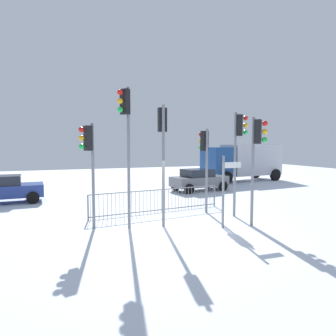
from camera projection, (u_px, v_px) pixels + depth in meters
ground_plane at (186, 230)px, 11.07m from camera, size 60.00×60.00×0.00m
traffic_light_mid_left at (126, 126)px, 11.05m from camera, size 0.50×0.44×5.19m
traffic_light_mid_right at (162, 138)px, 11.51m from camera, size 0.34×0.57×4.58m
traffic_light_foreground_right at (239, 141)px, 13.00m from camera, size 0.53×0.40×4.47m
traffic_light_rear_right at (205, 151)px, 13.92m from camera, size 0.37×0.55×3.82m
traffic_light_foreground_left at (257, 147)px, 11.44m from camera, size 0.46×0.47×4.13m
traffic_light_rear_left at (89, 152)px, 11.05m from camera, size 0.55×0.37×3.88m
direction_sign_post at (225, 187)px, 11.33m from camera, size 0.79×0.09×2.69m
pedestrian_guard_railing at (158, 201)px, 13.94m from camera, size 6.35×0.84×1.07m
car_blue_mid at (4, 189)px, 16.22m from camera, size 3.90×2.12×1.47m
car_grey_trailing at (199, 179)px, 20.59m from camera, size 4.01×2.38×1.47m
delivery_truck at (243, 161)px, 26.24m from camera, size 7.27×3.41×3.10m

